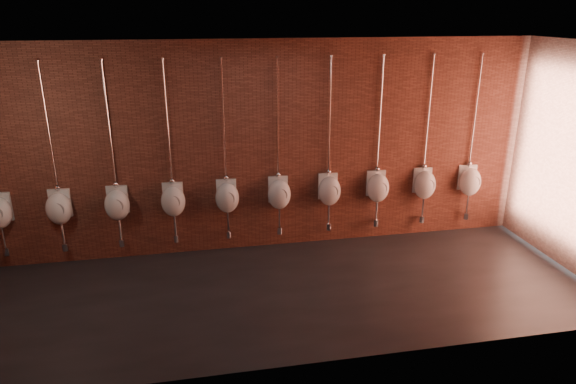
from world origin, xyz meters
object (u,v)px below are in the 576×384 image
at_px(urinal_3, 173,200).
at_px(urinal_5, 279,193).
at_px(urinal_7, 378,187).
at_px(urinal_9, 470,181).
at_px(urinal_4, 227,196).
at_px(urinal_6, 329,190).
at_px(urinal_1, 59,207).
at_px(urinal_8, 425,184).
at_px(urinal_2, 117,204).

relative_size(urinal_3, urinal_5, 1.00).
xyz_separation_m(urinal_7, urinal_9, (1.60, 0.00, 0.00)).
height_order(urinal_4, urinal_6, same).
distance_m(urinal_6, urinal_9, 2.39).
bearing_deg(urinal_3, urinal_1, 180.00).
relative_size(urinal_5, urinal_9, 1.00).
height_order(urinal_3, urinal_9, same).
xyz_separation_m(urinal_6, urinal_7, (0.80, 0.00, 0.00)).
height_order(urinal_5, urinal_8, same).
height_order(urinal_2, urinal_5, same).
distance_m(urinal_3, urinal_5, 1.60).
bearing_deg(urinal_5, urinal_4, 180.00).
xyz_separation_m(urinal_1, urinal_3, (1.60, 0.00, 0.00)).
height_order(urinal_3, urinal_5, same).
xyz_separation_m(urinal_1, urinal_9, (6.39, 0.00, 0.00)).
bearing_deg(urinal_9, urinal_3, 180.00).
distance_m(urinal_5, urinal_7, 1.60).
height_order(urinal_1, urinal_3, same).
relative_size(urinal_6, urinal_7, 1.00).
distance_m(urinal_8, urinal_9, 0.80).
relative_size(urinal_4, urinal_6, 1.00).
bearing_deg(urinal_4, urinal_1, 180.00).
relative_size(urinal_2, urinal_3, 1.00).
relative_size(urinal_4, urinal_8, 1.00).
relative_size(urinal_6, urinal_8, 1.00).
relative_size(urinal_4, urinal_7, 1.00).
bearing_deg(urinal_7, urinal_5, 180.00).
xyz_separation_m(urinal_5, urinal_8, (2.39, 0.00, 0.00)).
relative_size(urinal_5, urinal_8, 1.00).
height_order(urinal_7, urinal_9, same).
relative_size(urinal_2, urinal_4, 1.00).
height_order(urinal_6, urinal_9, same).
distance_m(urinal_3, urinal_7, 3.19).
relative_size(urinal_3, urinal_6, 1.00).
distance_m(urinal_1, urinal_8, 5.59).
bearing_deg(urinal_3, urinal_6, 0.00).
xyz_separation_m(urinal_6, urinal_9, (2.39, 0.00, 0.00)).
bearing_deg(urinal_4, urinal_7, 0.00).
height_order(urinal_3, urinal_4, same).
xyz_separation_m(urinal_2, urinal_9, (5.59, 0.00, 0.00)).
distance_m(urinal_7, urinal_9, 1.60).
xyz_separation_m(urinal_2, urinal_5, (2.39, 0.00, 0.00)).
bearing_deg(urinal_9, urinal_7, 180.00).
height_order(urinal_4, urinal_5, same).
height_order(urinal_6, urinal_8, same).
height_order(urinal_2, urinal_3, same).
bearing_deg(urinal_6, urinal_7, 0.00).
height_order(urinal_2, urinal_7, same).
height_order(urinal_4, urinal_8, same).
height_order(urinal_2, urinal_4, same).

